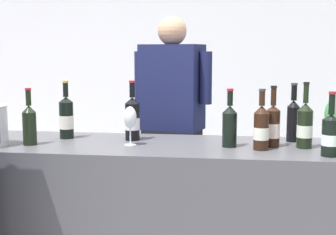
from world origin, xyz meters
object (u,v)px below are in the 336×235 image
Objects in this scene: wine_bottle_1 at (330,135)px; person_server at (172,145)px; wine_bottle_6 at (66,118)px; wine_bottle_8 at (305,125)px; wine_bottle_5 at (132,119)px; wine_bottle_3 at (293,119)px; wine_bottle_2 at (230,125)px; wine_bottle_0 at (273,126)px; wine_glass at (130,119)px; wine_bottle_7 at (261,128)px; wine_bottle_4 at (29,123)px.

wine_bottle_1 is 0.19× the size of person_server.
wine_bottle_6 is 0.97× the size of wine_bottle_8.
wine_bottle_5 reaches higher than wine_bottle_6.
wine_bottle_3 is at bearing 109.79° from wine_bottle_1.
wine_bottle_5 is 0.40m from wine_bottle_6.
wine_bottle_6 is (-0.40, 0.01, -0.00)m from wine_bottle_5.
wine_bottle_8 reaches higher than wine_bottle_2.
wine_bottle_2 is at bearing -12.63° from wine_bottle_5.
wine_bottle_0 is at bearing 176.60° from wine_bottle_8.
wine_glass is at bearing 172.19° from wine_bottle_1.
wine_bottle_8 is 1.01m from person_server.
person_server reaches higher than wine_bottle_7.
person_server is at bearing 129.64° from wine_bottle_7.
wine_bottle_2 is 1.09m from wine_bottle_4.
wine_bottle_0 is at bearing 53.32° from wine_bottle_7.
wine_bottle_3 is 0.88m from person_server.
wine_bottle_3 is (0.13, 0.17, 0.02)m from wine_bottle_0.
wine_bottle_8 reaches higher than wine_glass.
wine_bottle_3 is at bearing 3.10° from wine_bottle_6.
person_server is (0.17, 0.48, -0.25)m from wine_bottle_5.
wine_bottle_3 is 0.92m from wine_bottle_5.
wine_bottle_5 is at bearing 97.37° from wine_glass.
wine_bottle_3 is at bearing 102.07° from wine_bottle_8.
wine_bottle_1 is 1.47m from wine_bottle_6.
wine_bottle_4 is 1.25m from wine_bottle_7.
wine_bottle_7 is 0.19× the size of person_server.
wine_bottle_8 is (0.23, 0.08, 0.00)m from wine_bottle_7.
wine_bottle_0 is 0.23m from wine_bottle_2.
wine_bottle_2 is at bearing 2.78° from wine_glass.
wine_bottle_4 is 0.91× the size of wine_bottle_5.
person_server is (0.70, 0.69, -0.24)m from wine_bottle_4.
wine_bottle_6 reaches higher than wine_glass.
wine_glass is (0.42, -0.16, 0.02)m from wine_bottle_6.
wine_bottle_0 is 0.17m from wine_bottle_8.
wine_bottle_2 is (-0.23, -0.03, 0.01)m from wine_bottle_0.
wine_bottle_5 is 0.20× the size of person_server.
wine_glass is (0.02, -0.15, 0.02)m from wine_bottle_5.
person_server is (-0.55, 0.66, -0.24)m from wine_bottle_7.
wine_bottle_3 is (0.36, 0.20, 0.01)m from wine_bottle_2.
wine_bottle_1 is 0.95× the size of wine_bottle_3.
wine_bottle_4 is 1.02m from person_server.
wine_bottle_1 reaches higher than wine_bottle_2.
wine_bottle_0 is 1.32m from wine_bottle_4.
person_server is (-0.88, 0.77, -0.23)m from wine_bottle_1.
wine_bottle_7 is (1.25, 0.03, -0.00)m from wine_bottle_4.
wine_bottle_0 reaches higher than wine_bottle_2.
wine_bottle_6 is 1.35m from wine_bottle_8.
wine_glass is 0.70m from person_server.
wine_bottle_0 is 1.05× the size of wine_bottle_4.
person_server reaches higher than wine_bottle_2.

